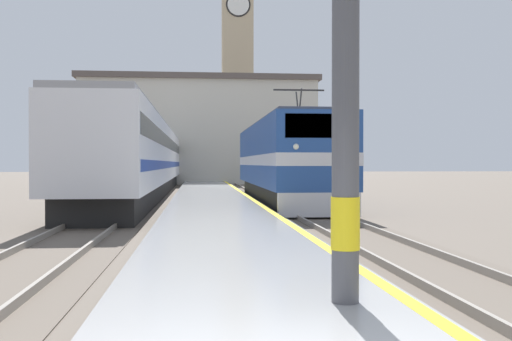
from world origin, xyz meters
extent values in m
plane|color=#60564C|center=(0.00, 30.00, 0.00)|extent=(200.00, 200.00, 0.00)
cube|color=#999999|center=(0.00, 25.00, 0.14)|extent=(3.68, 140.00, 0.28)
cube|color=yellow|center=(1.69, 25.00, 0.28)|extent=(0.20, 140.00, 0.00)
cube|color=#60564C|center=(3.29, 25.00, 0.01)|extent=(2.83, 140.00, 0.02)
cube|color=gray|center=(2.57, 25.00, 0.09)|extent=(0.07, 140.00, 0.14)
cube|color=gray|center=(4.01, 25.00, 0.09)|extent=(0.07, 140.00, 0.14)
cube|color=#60564C|center=(-3.74, 25.00, 0.01)|extent=(2.83, 140.00, 0.02)
cube|color=gray|center=(-4.46, 25.00, 0.09)|extent=(0.07, 140.00, 0.14)
cube|color=gray|center=(-3.02, 25.00, 0.09)|extent=(0.07, 140.00, 0.14)
cube|color=black|center=(3.29, 23.72, 0.45)|extent=(2.46, 15.21, 0.90)
cube|color=#23478C|center=(3.29, 23.72, 2.27)|extent=(2.90, 16.53, 2.74)
cube|color=silver|center=(3.29, 23.72, 2.00)|extent=(2.92, 16.55, 0.44)
cube|color=silver|center=(3.29, 15.61, 0.50)|extent=(2.75, 0.30, 0.81)
cube|color=black|center=(3.29, 15.52, 3.09)|extent=(2.32, 0.12, 0.80)
sphere|color=white|center=(2.49, 15.48, 2.41)|extent=(0.20, 0.20, 0.20)
sphere|color=white|center=(4.09, 15.48, 2.41)|extent=(0.20, 0.20, 0.20)
cube|color=#4C4C51|center=(3.29, 23.72, 3.70)|extent=(2.61, 15.70, 0.12)
cylinder|color=#333333|center=(3.29, 19.24, 4.26)|extent=(0.06, 0.63, 1.03)
cylinder|color=#333333|center=(3.29, 19.94, 4.26)|extent=(0.06, 0.63, 1.03)
cube|color=#262626|center=(3.29, 19.59, 4.76)|extent=(2.03, 0.08, 0.06)
cube|color=black|center=(-3.74, 32.31, 0.45)|extent=(2.47, 37.82, 0.90)
cube|color=silver|center=(-3.74, 32.31, 2.39)|extent=(2.90, 39.39, 2.99)
cube|color=black|center=(-3.74, 32.31, 2.99)|extent=(2.92, 38.61, 0.64)
cube|color=navy|center=(-3.74, 32.31, 1.80)|extent=(2.92, 38.61, 0.36)
cube|color=gray|center=(-3.74, 32.31, 3.99)|extent=(2.67, 39.39, 0.20)
cylinder|color=yellow|center=(0.96, 2.82, 1.18)|extent=(0.33, 0.33, 0.60)
cube|color=tan|center=(3.40, 57.91, 10.00)|extent=(3.10, 3.10, 20.00)
cylinder|color=black|center=(3.40, 56.34, 17.83)|extent=(2.47, 0.06, 2.47)
cylinder|color=white|center=(3.40, 56.31, 17.83)|extent=(2.17, 0.10, 2.17)
cube|color=beige|center=(-0.53, 51.45, 4.62)|extent=(20.94, 6.16, 9.24)
cube|color=#564C47|center=(-0.53, 51.45, 9.49)|extent=(21.54, 6.76, 0.50)
camera|label=1|loc=(-0.72, -3.83, 1.86)|focal=42.00mm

